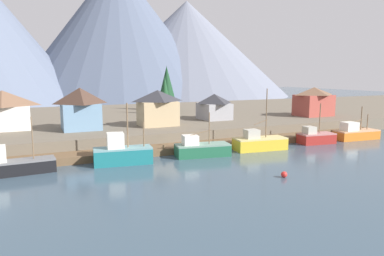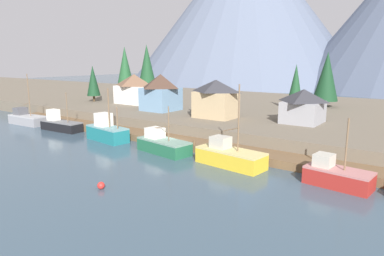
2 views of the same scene
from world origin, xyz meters
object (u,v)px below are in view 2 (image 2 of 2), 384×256
at_px(fishing_boat_red, 337,176).
at_px(channel_buoy, 101,185).
at_px(fishing_boat_green, 163,144).
at_px(fishing_boat_yellow, 230,156).
at_px(house_grey, 303,106).
at_px(conifer_mid_left, 327,77).
at_px(conifer_mid_right, 125,68).
at_px(house_blue, 161,92).
at_px(conifer_back_left, 147,67).
at_px(fishing_boat_black, 60,124).
at_px(conifer_near_left, 296,84).
at_px(fishing_boat_grey, 27,119).
at_px(house_tan, 216,98).
at_px(conifer_near_right, 93,81).
at_px(house_white, 134,89).
at_px(fishing_boat_teal, 107,131).

relative_size(fishing_boat_red, channel_buoy, 9.62).
distance_m(fishing_boat_green, fishing_boat_red, 21.59).
xyz_separation_m(fishing_boat_yellow, house_grey, (2.07, 18.65, 4.01)).
relative_size(conifer_mid_left, conifer_mid_right, 0.85).
bearing_deg(house_blue, conifer_back_left, 138.01).
bearing_deg(fishing_boat_black, fishing_boat_yellow, -4.57).
height_order(house_blue, conifer_mid_left, conifer_mid_left).
xyz_separation_m(fishing_boat_black, conifer_near_left, (29.93, 31.06, 6.48)).
bearing_deg(channel_buoy, house_grey, 75.71).
xyz_separation_m(fishing_boat_grey, conifer_near_left, (40.20, 31.31, 6.51)).
bearing_deg(house_tan, conifer_near_right, 175.23).
relative_size(conifer_near_left, channel_buoy, 12.44).
bearing_deg(conifer_near_right, channel_buoy, -37.91).
distance_m(house_grey, conifer_near_left, 14.36).
relative_size(conifer_near_right, conifer_back_left, 0.60).
xyz_separation_m(fishing_boat_grey, house_tan, (32.73, 14.65, 4.67)).
bearing_deg(house_grey, fishing_boat_yellow, -96.34).
height_order(conifer_near_right, conifer_back_left, conifer_back_left).
height_order(house_grey, house_tan, house_tan).
bearing_deg(house_white, conifer_near_right, -166.13).
distance_m(fishing_boat_teal, house_grey, 30.03).
distance_m(fishing_boat_green, conifer_mid_right, 55.10).
relative_size(fishing_boat_grey, house_blue, 1.38).
height_order(fishing_boat_grey, house_white, fishing_boat_grey).
xyz_separation_m(conifer_mid_right, conifer_back_left, (6.12, 2.29, 0.38)).
xyz_separation_m(fishing_boat_grey, conifer_near_right, (-2.38, 17.58, 6.22)).
height_order(fishing_boat_yellow, house_white, fishing_boat_yellow).
height_order(fishing_boat_teal, conifer_back_left, conifer_back_left).
bearing_deg(fishing_boat_teal, conifer_mid_left, 69.55).
relative_size(fishing_boat_grey, fishing_boat_black, 1.14).
height_order(fishing_boat_teal, conifer_mid_left, conifer_mid_left).
height_order(house_blue, channel_buoy, house_blue).
xyz_separation_m(house_blue, channel_buoy, (18.10, -29.51, -5.66)).
xyz_separation_m(conifer_near_right, channel_buoy, (40.23, -31.33, -6.92)).
bearing_deg(fishing_boat_yellow, conifer_mid_right, 153.72).
bearing_deg(conifer_near_left, house_blue, -142.75).
bearing_deg(house_blue, conifer_mid_right, 147.98).
distance_m(conifer_mid_right, conifer_back_left, 6.54).
xyz_separation_m(conifer_mid_left, conifer_back_left, (-46.19, -3.55, 1.48)).
xyz_separation_m(house_grey, conifer_near_left, (-5.85, 12.89, 2.43)).
bearing_deg(house_white, fishing_boat_red, -23.02).
relative_size(house_grey, conifer_near_right, 0.78).
xyz_separation_m(house_white, house_blue, (11.53, -4.44, 0.21)).
xyz_separation_m(house_grey, channel_buoy, (-8.20, -32.17, -4.78)).
bearing_deg(fishing_boat_red, fishing_boat_green, -172.56).
relative_size(fishing_boat_green, house_tan, 1.18).
relative_size(fishing_boat_green, conifer_near_right, 0.98).
bearing_deg(fishing_boat_yellow, conifer_near_right, 165.37).
distance_m(fishing_boat_red, house_blue, 39.43).
height_order(fishing_boat_yellow, house_grey, fishing_boat_yellow).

